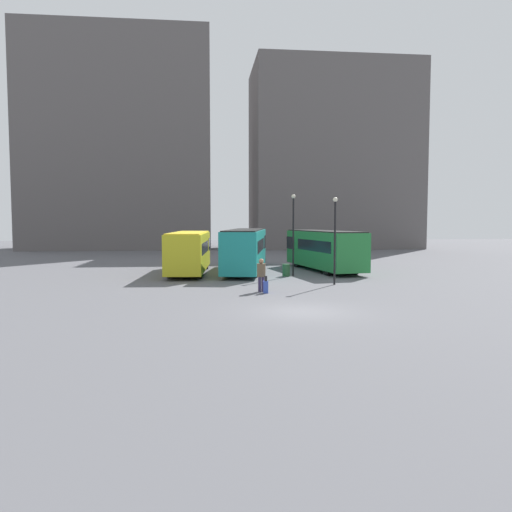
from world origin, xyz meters
TOP-DOWN VIEW (x-y plane):
  - ground_plane at (0.00, 0.00)m, footprint 160.00×160.00m
  - building_block_left at (-15.51, 51.00)m, footprint 24.81×12.46m
  - building_block_right at (14.59, 51.00)m, footprint 22.97×13.84m
  - bus_0 at (-5.14, 16.33)m, footprint 3.19×10.44m
  - bus_1 at (-0.90, 17.21)m, footprint 4.57×12.73m
  - bus_2 at (5.14, 17.17)m, footprint 4.11×10.73m
  - traveler at (-1.03, 6.08)m, footprint 0.52×0.52m
  - suitcase at (-0.84, 5.60)m, footprint 0.31×0.39m
  - lamp_post_0 at (2.11, 13.62)m, footprint 0.28×0.28m
  - lamp_post_1 at (3.72, 8.61)m, footprint 0.28×0.28m
  - trash_bin at (1.59, 13.48)m, footprint 0.52×0.52m

SIDE VIEW (x-z plane):
  - ground_plane at x=0.00m, z-range 0.00..0.00m
  - suitcase at x=-0.84m, z-range -0.14..0.79m
  - trash_bin at x=1.59m, z-range 0.00..0.85m
  - traveler at x=-1.03m, z-range 0.17..1.97m
  - bus_0 at x=-5.14m, z-range 0.13..3.16m
  - bus_2 at x=5.14m, z-range 0.14..3.24m
  - bus_1 at x=-0.90m, z-range 0.15..3.35m
  - lamp_post_1 at x=3.72m, z-range 0.49..5.75m
  - lamp_post_0 at x=2.11m, z-range 0.50..6.18m
  - building_block_right at x=14.59m, z-range 0.00..25.77m
  - building_block_left at x=-15.51m, z-range 0.00..29.09m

